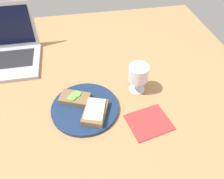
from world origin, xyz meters
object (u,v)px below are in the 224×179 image
(plate, at_px, (85,108))
(sandwich_with_cheese, at_px, (95,111))
(sandwich_with_cucumber, at_px, (75,98))
(napkin, at_px, (149,122))
(wine_glass, at_px, (138,74))
(laptop, at_px, (2,52))

(plate, height_order, sandwich_with_cheese, sandwich_with_cheese)
(sandwich_with_cucumber, relative_size, napkin, 0.87)
(sandwich_with_cucumber, bearing_deg, sandwich_with_cheese, -50.81)
(sandwich_with_cheese, xyz_separation_m, napkin, (0.18, -0.06, -0.03))
(sandwich_with_cucumber, height_order, wine_glass, wine_glass)
(sandwich_with_cheese, distance_m, wine_glass, 0.22)
(laptop, bearing_deg, wine_glass, -28.25)
(plate, bearing_deg, sandwich_with_cheese, -50.82)
(wine_glass, height_order, laptop, laptop)
(plate, distance_m, sandwich_with_cheese, 0.06)
(sandwich_with_cheese, relative_size, wine_glass, 1.13)
(laptop, bearing_deg, sandwich_with_cheese, -47.55)
(sandwich_with_cheese, relative_size, napkin, 0.93)
(sandwich_with_cucumber, xyz_separation_m, laptop, (-0.31, 0.33, 0.02))
(plate, height_order, sandwich_with_cucumber, sandwich_with_cucumber)
(plate, height_order, laptop, laptop)
(plate, bearing_deg, sandwich_with_cucumber, 129.21)
(sandwich_with_cucumber, relative_size, wine_glass, 1.07)
(sandwich_with_cheese, xyz_separation_m, laptop, (-0.37, 0.41, 0.02))
(wine_glass, xyz_separation_m, laptop, (-0.56, 0.30, -0.04))
(plate, bearing_deg, laptop, 132.79)
(laptop, relative_size, napkin, 2.26)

